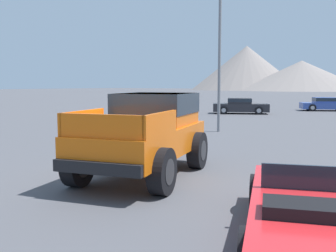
# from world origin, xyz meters

# --- Properties ---
(ground_plane) EXTENTS (320.00, 320.00, 0.00)m
(ground_plane) POSITION_xyz_m (0.00, 0.00, 0.00)
(ground_plane) COLOR #4C4C51
(orange_pickup_truck) EXTENTS (3.39, 5.07, 2.05)m
(orange_pickup_truck) POSITION_xyz_m (-0.06, 0.38, 1.15)
(orange_pickup_truck) COLOR orange
(orange_pickup_truck) RESTS_ON ground_plane
(red_convertible_car) EXTENTS (3.29, 4.69, 1.06)m
(red_convertible_car) POSITION_xyz_m (4.70, -1.62, 0.43)
(red_convertible_car) COLOR red
(red_convertible_car) RESTS_ON ground_plane
(parked_car_dark) EXTENTS (4.52, 3.58, 1.20)m
(parked_car_dark) POSITION_xyz_m (-7.74, 20.42, 0.61)
(parked_car_dark) COLOR #232328
(parked_car_dark) RESTS_ON ground_plane
(parked_car_blue) EXTENTS (4.40, 3.58, 1.15)m
(parked_car_blue) POSITION_xyz_m (-3.50, 27.84, 0.59)
(parked_car_blue) COLOR #334C9E
(parked_car_blue) RESTS_ON ground_plane
(street_lamp_post) EXTENTS (0.90, 0.24, 9.01)m
(street_lamp_post) POSITION_xyz_m (-3.18, 9.28, 5.31)
(street_lamp_post) COLOR slate
(street_lamp_post) RESTS_ON ground_plane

